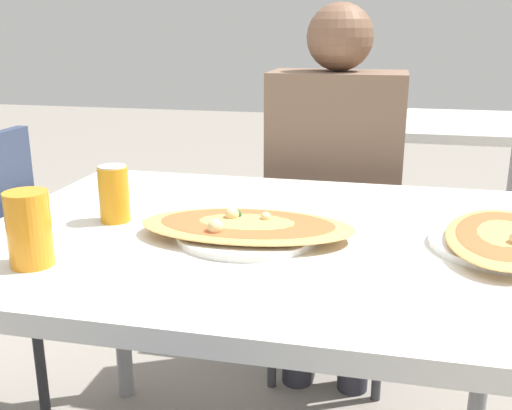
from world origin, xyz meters
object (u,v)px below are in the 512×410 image
(dining_table, at_px, (263,262))
(soda_can, at_px, (114,194))
(pizza_main, at_px, (247,228))
(chair_far_seated, at_px, (336,221))
(pizza_second, at_px, (502,239))
(drink_glass, at_px, (29,229))
(person_seated, at_px, (335,170))

(dining_table, height_order, soda_can, soda_can)
(pizza_main, bearing_deg, dining_table, 60.83)
(pizza_main, height_order, soda_can, soda_can)
(chair_far_seated, height_order, pizza_main, chair_far_seated)
(pizza_main, distance_m, pizza_second, 0.50)
(pizza_main, xyz_separation_m, soda_can, (-0.31, 0.04, 0.04))
(drink_glass, bearing_deg, chair_far_seated, 66.79)
(person_seated, height_order, pizza_second, person_seated)
(person_seated, height_order, soda_can, person_seated)
(person_seated, bearing_deg, soda_can, 58.10)
(soda_can, bearing_deg, pizza_second, 0.45)
(soda_can, height_order, drink_glass, drink_glass)
(dining_table, xyz_separation_m, drink_glass, (-0.37, -0.28, 0.14))
(person_seated, distance_m, soda_can, 0.80)
(pizza_main, relative_size, pizza_second, 1.13)
(soda_can, xyz_separation_m, pizza_second, (0.81, 0.01, -0.04))
(dining_table, relative_size, drink_glass, 8.67)
(person_seated, distance_m, pizza_main, 0.72)
(dining_table, xyz_separation_m, person_seated, (0.09, 0.67, 0.05))
(chair_far_seated, height_order, drink_glass, chair_far_seated)
(soda_can, bearing_deg, drink_glass, -97.17)
(drink_glass, distance_m, pizza_second, 0.89)
(person_seated, bearing_deg, drink_glass, 64.33)
(pizza_main, bearing_deg, pizza_second, 5.13)
(chair_far_seated, xyz_separation_m, pizza_main, (-0.11, -0.83, 0.24))
(person_seated, height_order, pizza_main, person_seated)
(drink_glass, height_order, pizza_second, drink_glass)
(dining_table, relative_size, pizza_second, 2.97)
(chair_far_seated, relative_size, drink_glass, 6.63)
(dining_table, xyz_separation_m, chair_far_seated, (0.09, 0.78, -0.15))
(pizza_main, height_order, pizza_second, pizza_second)
(dining_table, height_order, pizza_second, pizza_second)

